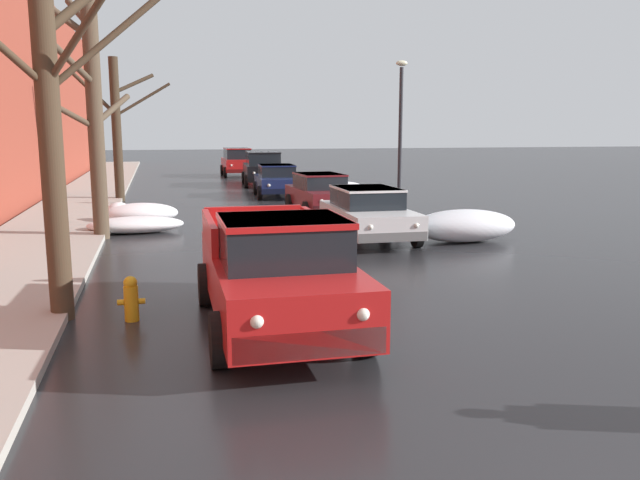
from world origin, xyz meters
name	(u,v)px	position (x,y,z in m)	size (l,w,h in m)	color
left_sidewalk_slab	(59,224)	(-6.38, 18.00, 0.07)	(3.11, 80.00, 0.14)	#A8A399
snow_bank_near_corner_left	(137,213)	(-4.04, 17.97, 0.33)	(2.32, 1.34, 0.69)	white
snow_bank_along_left_kerb	(464,226)	(4.49, 12.36, 0.42)	(2.91, 1.49, 0.86)	white
snow_bank_mid_block_left	(135,225)	(-4.07, 16.07, 0.24)	(2.72, 1.18, 0.47)	white
snow_bank_near_corner_right	(340,187)	(5.02, 25.98, 0.28)	(2.22, 1.25, 0.56)	white
bare_tree_second_along_sidewalk	(53,113)	(-4.86, 7.48, 3.18)	(2.93, 3.02, 6.09)	#423323
bare_tree_mid_block	(92,108)	(-4.98, 15.28, 3.51)	(2.23, 4.21, 6.62)	#4C3D2D
bare_tree_far_down_block	(117,125)	(-4.90, 25.10, 3.17)	(4.03, 0.88, 5.89)	#382B1E
pickup_truck_red_approaching_near_lane	(276,272)	(-1.75, 6.08, 0.88)	(2.20, 5.01, 1.76)	red
sedan_white_parked_kerbside_close	(368,213)	(2.07, 13.18, 0.75)	(2.07, 4.13, 1.42)	silver
sedan_maroon_parked_kerbside_mid	(320,192)	(2.24, 18.98, 0.75)	(1.99, 4.16, 1.42)	maroon
sedan_darkblue_parked_far_down_block	(277,180)	(1.84, 25.25, 0.75)	(2.19, 4.18, 1.42)	navy
suv_black_queued_behind_truck	(263,167)	(2.17, 31.16, 0.99)	(2.40, 4.60, 1.82)	black
suv_red_at_far_intersection	(237,161)	(1.73, 38.69, 0.99)	(2.07, 4.41, 1.82)	red
fire_hydrant	(131,298)	(-3.86, 7.08, 0.36)	(0.42, 0.22, 0.71)	gold
street_lamp_post	(400,127)	(5.38, 19.35, 3.07)	(0.44, 0.24, 5.43)	#28282D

